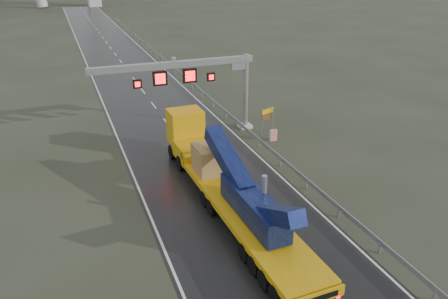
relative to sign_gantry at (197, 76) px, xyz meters
name	(u,v)px	position (x,y,z in m)	size (l,w,h in m)	color
ground	(259,246)	(-2.10, -17.99, -5.61)	(400.00, 400.00, 0.00)	#2A2F21
road	(134,80)	(-2.10, 22.01, -5.60)	(11.00, 200.00, 0.02)	black
guardrail	(199,89)	(4.00, 12.01, -4.91)	(0.20, 140.00, 1.40)	gray
sign_gantry	(197,76)	(0.00, 0.00, 0.00)	(14.90, 1.20, 7.42)	silver
heavy_haul_truck	(219,171)	(-2.23, -11.58, -3.73)	(3.58, 20.72, 4.85)	#C87C0B
exit_sign_pair	(268,116)	(5.91, -2.60, -3.74)	(1.47, 0.66, 2.67)	gray
striped_barrier	(273,135)	(5.87, -3.99, -5.09)	(0.62, 0.33, 1.05)	red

